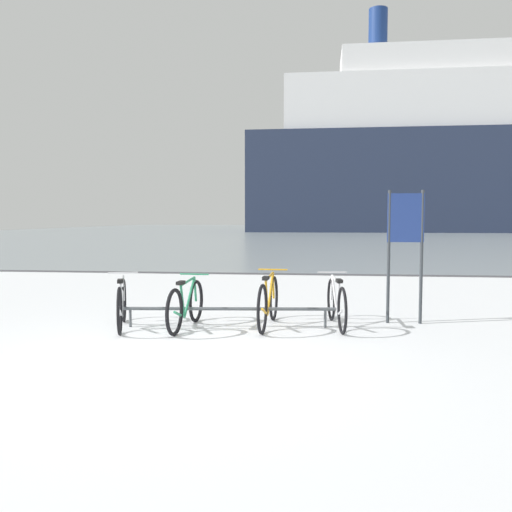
% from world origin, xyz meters
% --- Properties ---
extents(ground, '(80.00, 132.00, 0.08)m').
position_xyz_m(ground, '(0.00, 53.90, -0.04)').
color(ground, white).
extents(bike_rack, '(3.24, 0.36, 0.31)m').
position_xyz_m(bike_rack, '(0.29, 2.17, 0.27)').
color(bike_rack, '#4C5156').
rests_on(bike_rack, ground).
extents(bicycle_0, '(0.60, 1.60, 0.80)m').
position_xyz_m(bicycle_0, '(-1.27, 1.94, 0.36)').
color(bicycle_0, black).
rests_on(bicycle_0, ground).
extents(bicycle_1, '(0.46, 1.69, 0.78)m').
position_xyz_m(bicycle_1, '(-0.31, 2.02, 0.35)').
color(bicycle_1, black).
rests_on(bicycle_1, ground).
extents(bicycle_2, '(0.46, 1.78, 0.84)m').
position_xyz_m(bicycle_2, '(0.89, 2.28, 0.38)').
color(bicycle_2, black).
rests_on(bicycle_2, ground).
extents(bicycle_3, '(0.46, 1.71, 0.79)m').
position_xyz_m(bicycle_3, '(1.91, 2.40, 0.36)').
color(bicycle_3, black).
rests_on(bicycle_3, ground).
extents(info_sign, '(0.55, 0.06, 2.07)m').
position_xyz_m(info_sign, '(2.97, 2.80, 1.41)').
color(info_sign, '#33383D').
rests_on(info_sign, ground).
extents(ferry_ship, '(42.98, 12.51, 26.14)m').
position_xyz_m(ferry_ship, '(14.49, 61.38, 8.78)').
color(ferry_ship, '#232D47').
rests_on(ferry_ship, ground).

